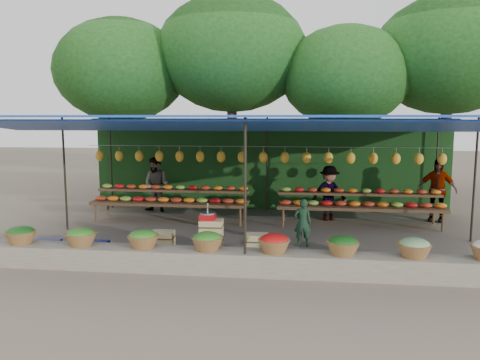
# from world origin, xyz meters

# --- Properties ---
(ground) EXTENTS (60.00, 60.00, 0.00)m
(ground) POSITION_xyz_m (0.00, 0.00, 0.00)
(ground) COLOR #6B5F4F
(ground) RESTS_ON ground
(stone_curb) EXTENTS (10.60, 0.55, 0.40)m
(stone_curb) POSITION_xyz_m (0.00, -2.75, 0.20)
(stone_curb) COLOR #665C51
(stone_curb) RESTS_ON ground
(stall_canopy) EXTENTS (10.80, 6.60, 2.82)m
(stall_canopy) POSITION_xyz_m (0.00, 0.06, 2.68)
(stall_canopy) COLOR black
(stall_canopy) RESTS_ON ground
(produce_baskets) EXTENTS (8.98, 0.58, 0.34)m
(produce_baskets) POSITION_xyz_m (-0.10, -2.75, 0.56)
(produce_baskets) COLOR brown
(produce_baskets) RESTS_ON stone_curb
(netting_backdrop) EXTENTS (10.60, 0.06, 2.50)m
(netting_backdrop) POSITION_xyz_m (0.00, 3.15, 1.25)
(netting_backdrop) COLOR #1E491A
(netting_backdrop) RESTS_ON ground
(tree_row) EXTENTS (16.51, 5.50, 7.12)m
(tree_row) POSITION_xyz_m (0.50, 6.09, 4.70)
(tree_row) COLOR #321E12
(tree_row) RESTS_ON ground
(fruit_table_left) EXTENTS (4.21, 0.95, 0.93)m
(fruit_table_left) POSITION_xyz_m (-2.49, 1.35, 0.61)
(fruit_table_left) COLOR #43291B
(fruit_table_left) RESTS_ON ground
(fruit_table_right) EXTENTS (4.21, 0.95, 0.93)m
(fruit_table_right) POSITION_xyz_m (2.51, 1.35, 0.61)
(fruit_table_right) COLOR #43291B
(fruit_table_right) RESTS_ON ground
(crate_counter) EXTENTS (2.36, 0.36, 0.77)m
(crate_counter) POSITION_xyz_m (-0.81, -1.91, 0.31)
(crate_counter) COLOR tan
(crate_counter) RESTS_ON ground
(weighing_scale) EXTENTS (0.32, 0.32, 0.34)m
(weighing_scale) POSITION_xyz_m (-0.85, -1.91, 0.85)
(weighing_scale) COLOR red
(weighing_scale) RESTS_ON crate_counter
(vendor_seated) EXTENTS (0.40, 0.28, 1.05)m
(vendor_seated) POSITION_xyz_m (1.02, -0.85, 0.52)
(vendor_seated) COLOR #193722
(vendor_seated) RESTS_ON ground
(customer_left) EXTENTS (0.91, 0.78, 1.62)m
(customer_left) POSITION_xyz_m (-3.22, 2.41, 0.81)
(customer_left) COLOR slate
(customer_left) RESTS_ON ground
(customer_mid) EXTENTS (1.06, 0.75, 1.49)m
(customer_mid) POSITION_xyz_m (1.76, 1.85, 0.74)
(customer_mid) COLOR slate
(customer_mid) RESTS_ON ground
(customer_right) EXTENTS (1.07, 0.70, 1.70)m
(customer_right) POSITION_xyz_m (4.61, 2.08, 0.85)
(customer_right) COLOR slate
(customer_right) RESTS_ON ground
(blue_crate_front) EXTENTS (0.58, 0.45, 0.32)m
(blue_crate_front) POSITION_xyz_m (-4.11, -2.22, 0.16)
(blue_crate_front) COLOR navy
(blue_crate_front) RESTS_ON ground
(blue_crate_back) EXTENTS (0.54, 0.41, 0.31)m
(blue_crate_back) POSITION_xyz_m (-3.14, -2.12, 0.15)
(blue_crate_back) COLOR navy
(blue_crate_back) RESTS_ON ground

